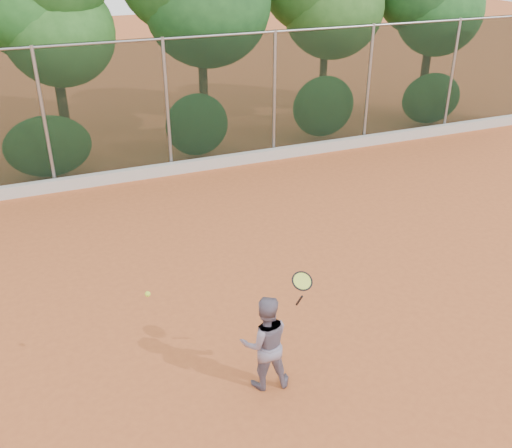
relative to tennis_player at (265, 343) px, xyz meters
name	(u,v)px	position (x,y,z in m)	size (l,w,h in m)	color
ground	(278,315)	(0.85, 1.42, -0.72)	(80.00, 80.00, 0.00)	#BA5B2C
concrete_curb	(173,168)	(0.85, 8.24, -0.57)	(24.00, 0.20, 0.30)	beige
tennis_player	(265,343)	(0.00, 0.00, 0.00)	(0.70, 0.55, 1.45)	slate
chainlink_fence	(167,104)	(0.85, 8.42, 1.13)	(24.09, 0.09, 3.50)	black
tennis_racket	(302,283)	(0.49, -0.08, 0.90)	(0.30, 0.29, 0.57)	black
tennis_ball_in_flight	(148,294)	(-1.48, 0.33, 0.98)	(0.07, 0.07, 0.07)	#CBEC35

